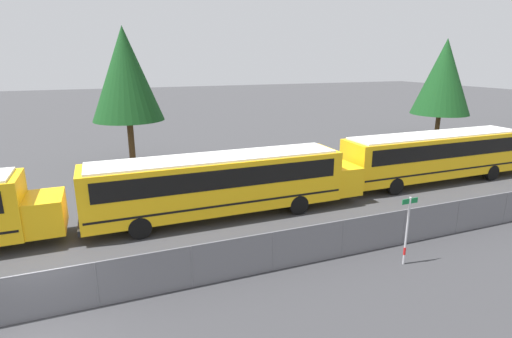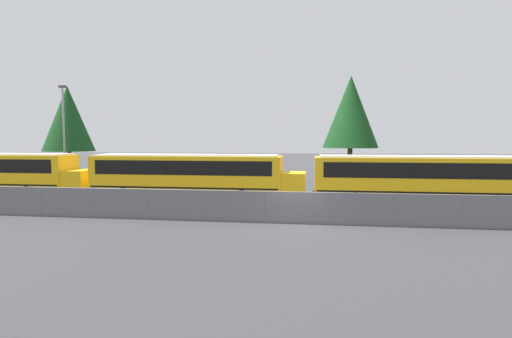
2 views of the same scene
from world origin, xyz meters
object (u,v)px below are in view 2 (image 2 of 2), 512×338
Objects in this scene: light_pole at (64,132)px; school_bus_2 at (191,174)px; school_bus_3 at (425,177)px; tree_3 at (351,112)px; tree_0 at (68,119)px.

school_bus_2 is at bearing -25.78° from light_pole.
school_bus_2 is 14.56m from school_bus_3.
tree_0 is at bearing 177.72° from tree_3.
school_bus_2 is 21.68m from tree_0.
school_bus_3 is 1.48× the size of tree_0.
light_pole is at bearing -167.83° from tree_3.
tree_0 is (-16.97, 12.77, 4.35)m from school_bus_2.
light_pole reaches higher than school_bus_3.
light_pole is 25.06m from tree_3.
tree_3 is (24.43, 5.27, 1.81)m from light_pole.
tree_0 reaches higher than school_bus_2.
light_pole is 7.56m from tree_0.
tree_3 reaches higher than school_bus_3.
school_bus_3 is 34.40m from tree_0.
tree_3 reaches higher than tree_0.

